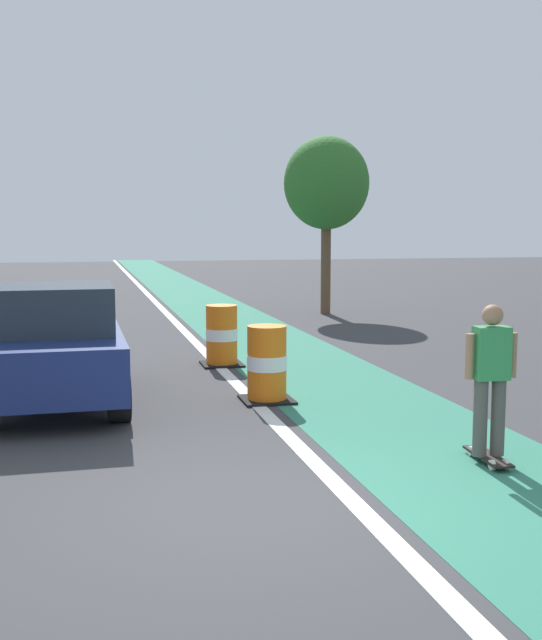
% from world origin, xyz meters
% --- Properties ---
extents(ground_plane, '(100.00, 100.00, 0.00)m').
position_xyz_m(ground_plane, '(0.00, 0.00, 0.00)').
color(ground_plane, '#38383A').
extents(bike_lane_strip, '(2.50, 80.00, 0.01)m').
position_xyz_m(bike_lane_strip, '(2.40, 12.00, 0.00)').
color(bike_lane_strip, '#2D755B').
rests_on(bike_lane_strip, ground).
extents(lane_divider_stripe, '(0.20, 80.00, 0.01)m').
position_xyz_m(lane_divider_stripe, '(0.90, 12.00, 0.01)').
color(lane_divider_stripe, silver).
rests_on(lane_divider_stripe, ground).
extents(skateboarder_on_lane, '(0.57, 0.81, 1.69)m').
position_xyz_m(skateboarder_on_lane, '(2.70, 0.80, 0.91)').
color(skateboarder_on_lane, black).
rests_on(skateboarder_on_lane, ground).
extents(parked_sedan_nearest, '(1.95, 4.12, 1.70)m').
position_xyz_m(parked_sedan_nearest, '(-1.85, 4.71, 0.83)').
color(parked_sedan_nearest, navy).
rests_on(parked_sedan_nearest, ground).
extents(traffic_barrel_front, '(0.73, 0.73, 1.09)m').
position_xyz_m(traffic_barrel_front, '(1.09, 4.22, 0.53)').
color(traffic_barrel_front, orange).
rests_on(traffic_barrel_front, ground).
extents(traffic_barrel_mid, '(0.73, 0.73, 1.09)m').
position_xyz_m(traffic_barrel_mid, '(0.98, 7.25, 0.53)').
color(traffic_barrel_mid, orange).
rests_on(traffic_barrel_mid, ground).
extents(street_tree_sidewalk, '(2.40, 2.40, 5.00)m').
position_xyz_m(street_tree_sidewalk, '(5.32, 14.78, 3.67)').
color(street_tree_sidewalk, brown).
rests_on(street_tree_sidewalk, ground).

